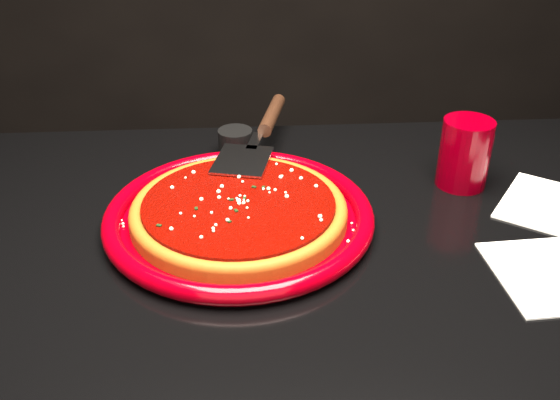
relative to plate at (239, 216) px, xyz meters
The scene contains 11 objects.
plate is the anchor object (origin of this frame).
pizza_crust 0.00m from the plate, ahead, with size 0.31×0.31×0.02m, color brown.
pizza_crust_rim 0.01m from the plate, ahead, with size 0.31×0.31×0.02m, color brown.
pizza_sauce 0.02m from the plate, 135.00° to the left, with size 0.27×0.27×0.01m, color #730400.
parmesan_dusting 0.03m from the plate, 135.00° to the left, with size 0.26×0.26×0.01m, color beige, non-canonical shape.
basil_flecks 0.02m from the plate, 135.00° to the left, with size 0.24×0.24×0.00m, color black, non-canonical shape.
pizza_server 0.21m from the plate, 79.59° to the left, with size 0.10×0.35×0.03m, color silver, non-canonical shape.
cup 0.37m from the plate, 15.25° to the left, with size 0.08×0.08×0.11m, color #85000C.
napkin_a 0.43m from the plate, 19.95° to the right, with size 0.15×0.15×0.00m, color white.
napkin_b 0.47m from the plate, ahead, with size 0.15×0.16×0.00m, color white.
ramekin 0.22m from the plate, 91.16° to the left, with size 0.06×0.06×0.05m, color black.
Camera 1 is at (-0.05, -0.69, 1.23)m, focal length 40.00 mm.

